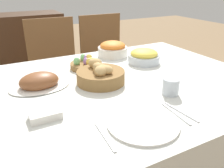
{
  "coord_description": "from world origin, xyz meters",
  "views": [
    {
      "loc": [
        -0.5,
        -1.03,
        1.24
      ],
      "look_at": [
        0.0,
        -0.09,
        0.77
      ],
      "focal_mm": 38.0,
      "sensor_mm": 36.0,
      "label": 1
    }
  ],
  "objects_px": {
    "ham_platter": "(39,82)",
    "fork": "(105,136)",
    "sideboard": "(10,55)",
    "chair_far_right": "(106,63)",
    "dinner_plate": "(143,123)",
    "butter_dish": "(45,115)",
    "egg_basket": "(86,64)",
    "bread_basket": "(101,75)",
    "pineapple_bowl": "(144,56)",
    "chair_far_center": "(56,71)",
    "carrot_bowl": "(113,49)",
    "drinking_cup": "(171,87)",
    "spoon": "(181,112)",
    "knife": "(176,114)"
  },
  "relations": [
    {
      "from": "ham_platter",
      "to": "spoon",
      "type": "relative_size",
      "value": 1.66
    },
    {
      "from": "carrot_bowl",
      "to": "spoon",
      "type": "xyz_separation_m",
      "value": [
        -0.13,
        -0.85,
        -0.05
      ]
    },
    {
      "from": "sideboard",
      "to": "pineapple_bowl",
      "type": "relative_size",
      "value": 5.81
    },
    {
      "from": "butter_dish",
      "to": "sideboard",
      "type": "bearing_deg",
      "value": 88.38
    },
    {
      "from": "sideboard",
      "to": "fork",
      "type": "distance_m",
      "value": 2.28
    },
    {
      "from": "sideboard",
      "to": "spoon",
      "type": "xyz_separation_m",
      "value": [
        0.46,
        -2.26,
        0.29
      ]
    },
    {
      "from": "egg_basket",
      "to": "drinking_cup",
      "type": "xyz_separation_m",
      "value": [
        0.22,
        -0.54,
        0.01
      ]
    },
    {
      "from": "fork",
      "to": "knife",
      "type": "height_order",
      "value": "same"
    },
    {
      "from": "egg_basket",
      "to": "fork",
      "type": "relative_size",
      "value": 1.03
    },
    {
      "from": "ham_platter",
      "to": "fork",
      "type": "xyz_separation_m",
      "value": [
        0.11,
        -0.54,
        -0.03
      ]
    },
    {
      "from": "dinner_plate",
      "to": "butter_dish",
      "type": "xyz_separation_m",
      "value": [
        -0.32,
        0.22,
        0.01
      ]
    },
    {
      "from": "chair_far_center",
      "to": "pineapple_bowl",
      "type": "relative_size",
      "value": 4.52
    },
    {
      "from": "dinner_plate",
      "to": "knife",
      "type": "distance_m",
      "value": 0.16
    },
    {
      "from": "chair_far_center",
      "to": "dinner_plate",
      "type": "distance_m",
      "value": 1.35
    },
    {
      "from": "chair_far_right",
      "to": "butter_dish",
      "type": "bearing_deg",
      "value": -126.46
    },
    {
      "from": "dinner_plate",
      "to": "drinking_cup",
      "type": "relative_size",
      "value": 3.48
    },
    {
      "from": "dinner_plate",
      "to": "fork",
      "type": "height_order",
      "value": "dinner_plate"
    },
    {
      "from": "bread_basket",
      "to": "carrot_bowl",
      "type": "height_order",
      "value": "bread_basket"
    },
    {
      "from": "ham_platter",
      "to": "drinking_cup",
      "type": "height_order",
      "value": "drinking_cup"
    },
    {
      "from": "carrot_bowl",
      "to": "chair_far_center",
      "type": "bearing_deg",
      "value": 122.84
    },
    {
      "from": "egg_basket",
      "to": "drinking_cup",
      "type": "bearing_deg",
      "value": -67.86
    },
    {
      "from": "fork",
      "to": "dinner_plate",
      "type": "bearing_deg",
      "value": 4.38
    },
    {
      "from": "sideboard",
      "to": "dinner_plate",
      "type": "bearing_deg",
      "value": -83.38
    },
    {
      "from": "ham_platter",
      "to": "carrot_bowl",
      "type": "xyz_separation_m",
      "value": [
        0.6,
        0.31,
        0.02
      ]
    },
    {
      "from": "ham_platter",
      "to": "chair_far_center",
      "type": "bearing_deg",
      "value": 69.8
    },
    {
      "from": "bread_basket",
      "to": "spoon",
      "type": "xyz_separation_m",
      "value": [
        0.16,
        -0.44,
        -0.04
      ]
    },
    {
      "from": "pineapple_bowl",
      "to": "carrot_bowl",
      "type": "bearing_deg",
      "value": 113.9
    },
    {
      "from": "butter_dish",
      "to": "ham_platter",
      "type": "bearing_deg",
      "value": 81.37
    },
    {
      "from": "egg_basket",
      "to": "pineapple_bowl",
      "type": "bearing_deg",
      "value": -12.98
    },
    {
      "from": "dinner_plate",
      "to": "sideboard",
      "type": "bearing_deg",
      "value": 96.62
    },
    {
      "from": "dinner_plate",
      "to": "drinking_cup",
      "type": "xyz_separation_m",
      "value": [
        0.27,
        0.16,
        0.03
      ]
    },
    {
      "from": "chair_far_center",
      "to": "knife",
      "type": "height_order",
      "value": "chair_far_center"
    },
    {
      "from": "chair_far_center",
      "to": "bread_basket",
      "type": "height_order",
      "value": "chair_far_center"
    },
    {
      "from": "chair_far_center",
      "to": "knife",
      "type": "bearing_deg",
      "value": -80.37
    },
    {
      "from": "chair_far_center",
      "to": "ham_platter",
      "type": "height_order",
      "value": "chair_far_center"
    },
    {
      "from": "ham_platter",
      "to": "fork",
      "type": "relative_size",
      "value": 1.66
    },
    {
      "from": "chair_far_right",
      "to": "dinner_plate",
      "type": "xyz_separation_m",
      "value": [
        -0.51,
        -1.32,
        0.23
      ]
    },
    {
      "from": "egg_basket",
      "to": "dinner_plate",
      "type": "relative_size",
      "value": 0.69
    },
    {
      "from": "butter_dish",
      "to": "chair_far_center",
      "type": "bearing_deg",
      "value": 73.0
    },
    {
      "from": "pineapple_bowl",
      "to": "knife",
      "type": "bearing_deg",
      "value": -113.67
    },
    {
      "from": "chair_far_center",
      "to": "carrot_bowl",
      "type": "bearing_deg",
      "value": -53.86
    },
    {
      "from": "chair_far_right",
      "to": "chair_far_center",
      "type": "distance_m",
      "value": 0.49
    },
    {
      "from": "carrot_bowl",
      "to": "knife",
      "type": "distance_m",
      "value": 0.87
    },
    {
      "from": "fork",
      "to": "knife",
      "type": "relative_size",
      "value": 1.0
    },
    {
      "from": "sideboard",
      "to": "carrot_bowl",
      "type": "relative_size",
      "value": 5.69
    },
    {
      "from": "chair_far_center",
      "to": "spoon",
      "type": "distance_m",
      "value": 1.36
    },
    {
      "from": "bread_basket",
      "to": "pineapple_bowl",
      "type": "relative_size",
      "value": 1.23
    },
    {
      "from": "fork",
      "to": "butter_dish",
      "type": "height_order",
      "value": "butter_dish"
    },
    {
      "from": "egg_basket",
      "to": "ham_platter",
      "type": "xyz_separation_m",
      "value": [
        -0.32,
        -0.16,
        0.0
      ]
    },
    {
      "from": "chair_far_right",
      "to": "bread_basket",
      "type": "relative_size",
      "value": 3.69
    }
  ]
}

